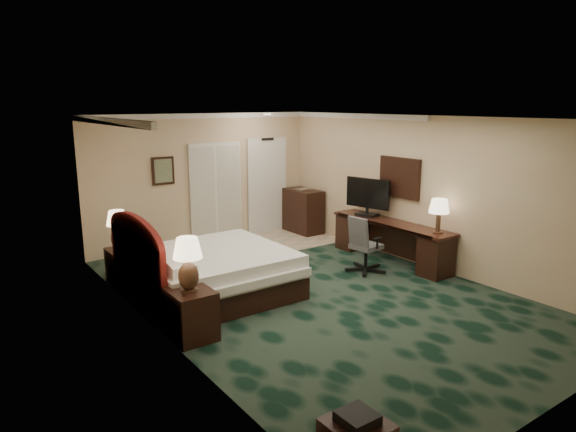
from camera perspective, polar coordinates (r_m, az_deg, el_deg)
floor at (r=8.11m, az=3.03°, el=-8.61°), size 5.00×7.50×0.00m
ceiling at (r=7.57m, az=3.27°, el=10.83°), size 5.00×7.50×0.00m
wall_back at (r=10.86m, az=-9.32°, el=4.06°), size 5.00×0.00×2.70m
wall_front at (r=5.43m, az=28.81°, el=-5.93°), size 5.00×0.00×2.70m
wall_left at (r=6.50m, az=-14.35°, el=-1.87°), size 0.00×7.50×2.70m
wall_right at (r=9.47m, az=15.07°, el=2.55°), size 0.00×7.50×2.70m
crown_molding at (r=7.57m, az=3.27°, el=10.45°), size 5.00×7.50×0.10m
tile_patch at (r=10.85m, az=-2.80°, el=-3.06°), size 3.20×1.70×0.01m
headboard at (r=7.60m, az=-16.43°, el=-5.00°), size 0.12×2.00×1.40m
entry_door at (r=11.64m, az=-2.35°, el=3.29°), size 1.02×0.06×2.18m
closet_doors at (r=10.99m, az=-8.01°, el=2.61°), size 1.20×0.06×2.10m
wall_art at (r=10.43m, az=-13.72°, el=4.91°), size 0.45×0.06×0.55m
wall_mirror at (r=9.79m, az=12.28°, el=4.20°), size 0.05×0.95×0.75m
bed at (r=8.03m, az=-8.30°, el=-6.32°), size 2.19×2.03×0.69m
nightstand_near at (r=6.67m, az=-10.67°, el=-10.70°), size 0.51×0.58×0.64m
nightstand_far at (r=8.94m, az=-17.85°, el=-5.26°), size 0.45×0.52×0.57m
lamp_near at (r=6.43m, az=-11.04°, el=-5.32°), size 0.46×0.46×0.68m
lamp_far at (r=8.80m, az=-18.40°, el=-1.47°), size 0.39×0.39×0.65m
bed_bench at (r=8.81m, az=-3.15°, el=-5.30°), size 0.91×1.41×0.45m
desk at (r=9.78m, az=11.32°, el=-2.80°), size 0.56×2.61×0.75m
tv at (r=10.06m, az=8.84°, el=2.08°), size 0.28×0.94×0.74m
desk_lamp at (r=8.99m, az=16.39°, el=0.02°), size 0.39×0.39×0.60m
desk_chair at (r=9.07m, az=8.69°, el=-3.06°), size 0.64×0.61×1.01m
minibar at (r=11.69m, az=1.70°, el=0.55°), size 0.52×0.93×0.99m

